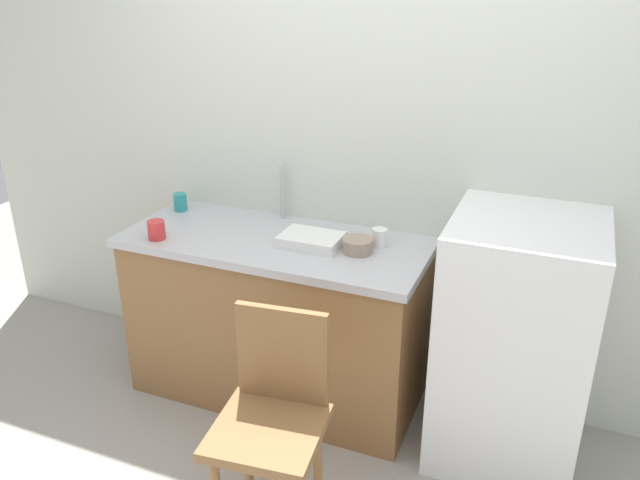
# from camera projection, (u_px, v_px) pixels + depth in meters

# --- Properties ---
(back_wall) EXTENTS (4.80, 0.10, 2.63)m
(back_wall) POSITION_uv_depth(u_px,v_px,m) (375.00, 134.00, 3.01)
(back_wall) COLOR silver
(back_wall) RESTS_ON ground_plane
(cabinet_base) EXTENTS (1.42, 0.60, 0.82)m
(cabinet_base) POSITION_uv_depth(u_px,v_px,m) (278.00, 321.00, 3.20)
(cabinet_base) COLOR olive
(cabinet_base) RESTS_ON ground_plane
(countertop) EXTENTS (1.46, 0.64, 0.04)m
(countertop) POSITION_uv_depth(u_px,v_px,m) (275.00, 242.00, 3.03)
(countertop) COLOR #B7B7BC
(countertop) RESTS_ON cabinet_base
(faucet) EXTENTS (0.02, 0.02, 0.28)m
(faucet) POSITION_uv_depth(u_px,v_px,m) (283.00, 192.00, 3.21)
(faucet) COLOR #B7B7BC
(faucet) RESTS_ON countertop
(refrigerator) EXTENTS (0.61, 0.63, 1.12)m
(refrigerator) POSITION_uv_depth(u_px,v_px,m) (514.00, 343.00, 2.74)
(refrigerator) COLOR white
(refrigerator) RESTS_ON ground_plane
(chair) EXTENTS (0.44, 0.44, 0.89)m
(chair) POSITION_uv_depth(u_px,v_px,m) (273.00, 415.00, 2.39)
(chair) COLOR olive
(chair) RESTS_ON ground_plane
(dish_tray) EXTENTS (0.28, 0.20, 0.05)m
(dish_tray) POSITION_uv_depth(u_px,v_px,m) (311.00, 240.00, 2.94)
(dish_tray) COLOR white
(dish_tray) RESTS_ON countertop
(terracotta_bowl) EXTENTS (0.14, 0.14, 0.06)m
(terracotta_bowl) POSITION_uv_depth(u_px,v_px,m) (358.00, 246.00, 2.86)
(terracotta_bowl) COLOR gray
(terracotta_bowl) RESTS_ON countertop
(cup_red) EXTENTS (0.08, 0.08, 0.09)m
(cup_red) POSITION_uv_depth(u_px,v_px,m) (156.00, 230.00, 3.00)
(cup_red) COLOR red
(cup_red) RESTS_ON countertop
(cup_teal) EXTENTS (0.07, 0.07, 0.09)m
(cup_teal) POSITION_uv_depth(u_px,v_px,m) (180.00, 202.00, 3.35)
(cup_teal) COLOR teal
(cup_teal) RESTS_ON countertop
(cup_white) EXTENTS (0.07, 0.07, 0.08)m
(cup_white) POSITION_uv_depth(u_px,v_px,m) (380.00, 237.00, 2.92)
(cup_white) COLOR white
(cup_white) RESTS_ON countertop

